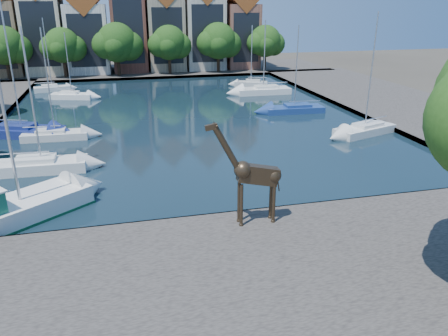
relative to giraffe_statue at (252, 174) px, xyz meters
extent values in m
plane|color=#38332B|center=(0.14, 1.50, -3.18)|extent=(160.00, 160.00, 0.00)
cube|color=black|center=(0.14, 25.50, -3.14)|extent=(38.00, 50.00, 0.08)
cube|color=#4C4842|center=(0.14, -5.50, -2.93)|extent=(50.00, 14.00, 0.50)
cube|color=#4C4842|center=(0.14, 57.50, -2.93)|extent=(60.00, 16.00, 0.50)
cube|color=#4C4842|center=(25.14, 25.50, -2.93)|extent=(14.00, 52.00, 0.50)
cube|color=#856848|center=(-22.86, 57.50, 2.82)|extent=(5.39, 9.00, 11.00)
cube|color=beige|center=(-16.86, 57.50, 3.57)|extent=(5.88, 9.00, 12.50)
cube|color=black|center=(-16.86, 53.02, 3.57)|extent=(4.80, 0.05, 9.38)
cube|color=silver|center=(-10.36, 57.50, 2.57)|extent=(6.37, 9.00, 10.50)
cube|color=black|center=(-10.36, 53.02, 2.57)|extent=(5.20, 0.05, 7.88)
cube|color=brown|center=(-3.86, 57.50, 3.82)|extent=(5.39, 9.00, 13.00)
cube|color=black|center=(-3.86, 53.02, 3.82)|extent=(4.40, 0.05, 9.75)
cube|color=tan|center=(2.14, 57.50, 3.07)|extent=(5.88, 9.00, 11.50)
cube|color=black|center=(2.14, 53.02, 3.07)|extent=(4.80, 0.05, 8.62)
cube|color=beige|center=(8.64, 57.50, 3.32)|extent=(6.37, 9.00, 12.00)
cube|color=black|center=(8.64, 53.02, 3.32)|extent=(5.20, 0.05, 9.00)
cube|color=brown|center=(15.14, 57.50, 2.57)|extent=(5.39, 9.00, 10.50)
cube|color=black|center=(15.14, 53.02, 2.57)|extent=(4.40, 0.05, 7.88)
cylinder|color=#332114|center=(-21.86, 52.00, -1.08)|extent=(0.50, 0.50, 3.20)
sphere|color=#1B3F12|center=(-21.86, 52.00, 2.20)|extent=(5.60, 5.60, 5.60)
sphere|color=#1B3F12|center=(-20.18, 52.30, 1.64)|extent=(4.20, 4.20, 4.20)
cylinder|color=#332114|center=(-13.86, 52.00, -1.08)|extent=(0.50, 0.50, 3.20)
sphere|color=#1B3F12|center=(-13.86, 52.00, 2.08)|extent=(5.20, 5.20, 5.20)
sphere|color=#1B3F12|center=(-12.30, 52.30, 1.56)|extent=(3.90, 3.90, 3.90)
sphere|color=#1B3F12|center=(-15.29, 51.60, 1.82)|extent=(3.64, 3.64, 3.64)
cylinder|color=#332114|center=(-5.86, 52.00, -1.08)|extent=(0.50, 0.50, 3.20)
sphere|color=#1B3F12|center=(-5.86, 52.00, 2.32)|extent=(6.00, 6.00, 6.00)
sphere|color=#1B3F12|center=(-4.06, 52.30, 1.72)|extent=(4.50, 4.50, 4.50)
sphere|color=#1B3F12|center=(-7.51, 51.60, 2.02)|extent=(4.20, 4.20, 4.20)
cylinder|color=#332114|center=(2.14, 52.00, -1.08)|extent=(0.50, 0.50, 3.20)
sphere|color=#1B3F12|center=(2.14, 52.00, 2.14)|extent=(5.40, 5.40, 5.40)
sphere|color=#1B3F12|center=(3.76, 52.30, 1.60)|extent=(4.05, 4.05, 4.05)
sphere|color=#1B3F12|center=(0.66, 51.60, 1.87)|extent=(3.78, 3.78, 3.78)
cylinder|color=#332114|center=(10.14, 52.00, -1.08)|extent=(0.50, 0.50, 3.20)
sphere|color=#1B3F12|center=(10.14, 52.00, 2.26)|extent=(5.80, 5.80, 5.80)
sphere|color=#1B3F12|center=(11.88, 52.30, 1.68)|extent=(4.35, 4.35, 4.35)
sphere|color=#1B3F12|center=(8.55, 51.60, 1.97)|extent=(4.06, 4.06, 4.06)
cylinder|color=#332114|center=(18.14, 52.00, -1.08)|extent=(0.50, 0.50, 3.20)
sphere|color=#1B3F12|center=(18.14, 52.00, 2.08)|extent=(5.20, 5.20, 5.20)
sphere|color=#1B3F12|center=(19.70, 52.30, 1.56)|extent=(3.90, 3.90, 3.90)
sphere|color=#1B3F12|center=(16.71, 51.60, 1.82)|extent=(3.64, 3.64, 3.64)
cylinder|color=#36291B|center=(-0.62, -0.23, -1.54)|extent=(0.17, 0.17, 2.27)
cylinder|color=#36291B|center=(-0.61, 0.24, -1.54)|extent=(0.17, 0.17, 2.27)
cylinder|color=#36291B|center=(1.11, -0.25, -1.54)|extent=(0.17, 0.17, 2.27)
cylinder|color=#36291B|center=(1.11, 0.23, -1.54)|extent=(0.17, 0.17, 2.27)
cube|color=#36291B|center=(0.30, 0.00, -0.03)|extent=(2.20, 0.61, 1.32)
cylinder|color=#36291B|center=(-1.31, 0.01, 1.44)|extent=(1.45, 0.33, 2.34)
cube|color=#36291B|center=(-2.08, 0.02, 2.59)|extent=(0.63, 0.20, 0.36)
cube|color=silver|center=(-12.79, 3.50, -2.40)|extent=(9.34, 8.09, 1.38)
cylinder|color=#B2B2B7|center=(-11.89, 4.19, 3.28)|extent=(0.17, 0.17, 10.62)
cube|color=silver|center=(-11.86, 11.59, -2.60)|extent=(6.12, 2.33, 0.98)
cube|color=silver|center=(-11.86, 11.59, -2.28)|extent=(2.70, 1.58, 0.55)
cylinder|color=#B2B2B7|center=(-11.86, 11.59, 2.18)|extent=(0.13, 0.13, 9.02)
cube|color=navy|center=(-14.86, 21.26, -2.60)|extent=(7.56, 4.79, 0.99)
cube|color=navy|center=(-14.86, 21.26, -2.27)|extent=(3.53, 2.71, 0.55)
cylinder|color=#B2B2B7|center=(-14.86, 21.26, 3.21)|extent=(0.13, 0.13, 11.09)
cube|color=silver|center=(-11.86, 19.58, -2.69)|extent=(5.58, 2.16, 0.81)
cube|color=silver|center=(-11.86, 19.58, -2.42)|extent=(2.46, 1.45, 0.45)
cylinder|color=#B2B2B7|center=(-11.86, 19.58, 1.87)|extent=(0.11, 0.11, 8.66)
cube|color=white|center=(-11.86, 37.15, -2.68)|extent=(5.40, 3.18, 0.82)
cube|color=white|center=(-11.86, 37.15, -2.41)|extent=(2.50, 1.84, 0.46)
cylinder|color=#B2B2B7|center=(-11.86, 37.15, 1.16)|extent=(0.11, 0.11, 7.23)
cube|color=white|center=(-14.86, 42.86, -2.68)|extent=(4.78, 2.47, 0.83)
cube|color=white|center=(-14.86, 42.86, -2.40)|extent=(2.17, 1.49, 0.46)
cylinder|color=#B2B2B7|center=(-14.86, 42.86, 1.91)|extent=(0.11, 0.11, 8.72)
cube|color=silver|center=(15.14, 14.60, -2.65)|extent=(6.40, 3.94, 0.90)
cube|color=silver|center=(15.14, 14.60, -2.35)|extent=(2.98, 2.25, 0.50)
cylinder|color=#B2B2B7|center=(15.14, 14.60, 2.49)|extent=(0.12, 0.12, 9.77)
cube|color=navy|center=(12.14, 23.96, -2.69)|extent=(6.40, 2.47, 0.82)
cube|color=navy|center=(12.14, 23.96, -2.41)|extent=(2.82, 1.66, 0.45)
cylinder|color=#B2B2B7|center=(12.14, 23.96, 1.73)|extent=(0.11, 0.11, 8.39)
cube|color=silver|center=(12.14, 34.50, -2.61)|extent=(6.97, 2.53, 0.97)
cube|color=silver|center=(12.14, 34.50, -2.29)|extent=(3.06, 1.74, 0.54)
cylinder|color=#B2B2B7|center=(12.14, 34.50, 1.87)|extent=(0.13, 0.13, 8.43)
cube|color=silver|center=(12.14, 40.03, -2.64)|extent=(4.86, 3.09, 0.90)
cube|color=silver|center=(12.14, 40.03, -2.34)|extent=(2.27, 1.75, 0.50)
cylinder|color=#B2B2B7|center=(12.14, 40.03, 1.40)|extent=(0.12, 0.12, 7.58)
camera|label=1|loc=(-6.16, -19.40, 8.06)|focal=35.00mm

